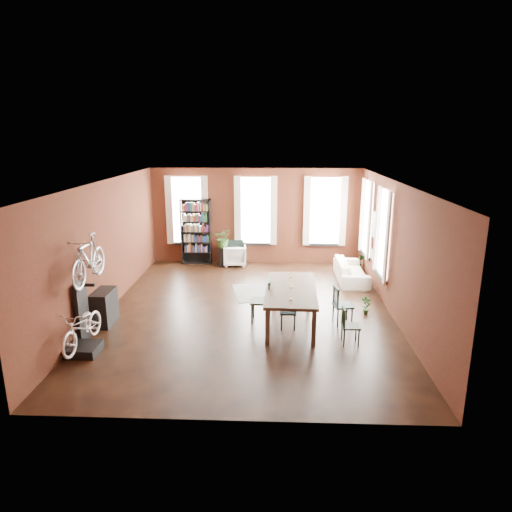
# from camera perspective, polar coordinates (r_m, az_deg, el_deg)

# --- Properties ---
(room) EXTENTS (9.00, 9.04, 3.22)m
(room) POSITION_cam_1_polar(r_m,az_deg,el_deg) (11.44, 0.39, 4.23)
(room) COLOR black
(room) RESTS_ON ground
(dining_table) EXTENTS (1.23, 2.55, 0.86)m
(dining_table) POSITION_cam_1_polar(r_m,az_deg,el_deg) (10.65, 4.36, -6.21)
(dining_table) COLOR #443729
(dining_table) RESTS_ON ground
(dining_chair_a) EXTENTS (0.38, 0.38, 0.79)m
(dining_chair_a) POSITION_cam_1_polar(r_m,az_deg,el_deg) (10.39, 4.05, -6.96)
(dining_chair_a) COLOR #193537
(dining_chair_a) RESTS_ON ground
(dining_chair_b) EXTENTS (0.50, 0.50, 1.02)m
(dining_chair_b) POSITION_cam_1_polar(r_m,az_deg,el_deg) (10.67, 0.60, -5.64)
(dining_chair_b) COLOR black
(dining_chair_b) RESTS_ON ground
(dining_chair_c) EXTENTS (0.38, 0.38, 0.80)m
(dining_chair_c) POSITION_cam_1_polar(r_m,az_deg,el_deg) (9.82, 11.75, -8.55)
(dining_chair_c) COLOR black
(dining_chair_c) RESTS_ON ground
(dining_chair_d) EXTENTS (0.49, 0.49, 0.90)m
(dining_chair_d) POSITION_cam_1_polar(r_m,az_deg,el_deg) (10.77, 10.81, -6.07)
(dining_chair_d) COLOR #193638
(dining_chair_d) RESTS_ON ground
(bookshelf) EXTENTS (1.00, 0.32, 2.20)m
(bookshelf) POSITION_cam_1_polar(r_m,az_deg,el_deg) (15.47, -7.49, 3.05)
(bookshelf) COLOR black
(bookshelf) RESTS_ON ground
(white_armchair) EXTENTS (0.79, 0.75, 0.76)m
(white_armchair) POSITION_cam_1_polar(r_m,az_deg,el_deg) (15.27, -2.67, 0.22)
(white_armchair) COLOR silver
(white_armchair) RESTS_ON ground
(cream_sofa) EXTENTS (0.61, 2.08, 0.81)m
(cream_sofa) POSITION_cam_1_polar(r_m,az_deg,el_deg) (13.96, 11.83, -1.40)
(cream_sofa) COLOR beige
(cream_sofa) RESTS_ON ground
(striped_rug) EXTENTS (1.24, 1.69, 0.01)m
(striped_rug) POSITION_cam_1_polar(r_m,az_deg,el_deg) (12.72, -0.49, -4.59)
(striped_rug) COLOR black
(striped_rug) RESTS_ON ground
(bike_trainer) EXTENTS (0.61, 0.61, 0.18)m
(bike_trainer) POSITION_cam_1_polar(r_m,az_deg,el_deg) (9.97, -20.74, -10.85)
(bike_trainer) COLOR black
(bike_trainer) RESTS_ON ground
(bike_wall_rack) EXTENTS (0.16, 0.60, 1.30)m
(bike_wall_rack) POSITION_cam_1_polar(r_m,az_deg,el_deg) (10.35, -20.90, -6.53)
(bike_wall_rack) COLOR black
(bike_wall_rack) RESTS_ON ground
(console_table) EXTENTS (0.40, 0.80, 0.80)m
(console_table) POSITION_cam_1_polar(r_m,az_deg,el_deg) (11.17, -18.43, -6.10)
(console_table) COLOR black
(console_table) RESTS_ON ground
(plant_stand) EXTENTS (0.35, 0.35, 0.61)m
(plant_stand) POSITION_cam_1_polar(r_m,az_deg,el_deg) (15.25, -4.14, -0.11)
(plant_stand) COLOR black
(plant_stand) RESTS_ON ground
(plant_by_sofa) EXTENTS (0.41, 0.62, 0.26)m
(plant_by_sofa) POSITION_cam_1_polar(r_m,az_deg,el_deg) (15.05, 12.74, -1.35)
(plant_by_sofa) COLOR #2B5522
(plant_by_sofa) RESTS_ON ground
(plant_small) EXTENTS (0.32, 0.50, 0.17)m
(plant_small) POSITION_cam_1_polar(r_m,az_deg,el_deg) (11.55, 13.53, -6.70)
(plant_small) COLOR #2B5D25
(plant_small) RESTS_ON ground
(bicycle_floor) EXTENTS (0.60, 0.86, 1.56)m
(bicycle_floor) POSITION_cam_1_polar(r_m,az_deg,el_deg) (9.61, -21.07, -6.23)
(bicycle_floor) COLOR silver
(bicycle_floor) RESTS_ON bike_trainer
(bicycle_hung) EXTENTS (0.47, 1.00, 1.66)m
(bicycle_hung) POSITION_cam_1_polar(r_m,az_deg,el_deg) (9.83, -20.36, 1.46)
(bicycle_hung) COLOR #A5A8AD
(bicycle_hung) RESTS_ON bike_wall_rack
(plant_on_stand) EXTENTS (0.62, 0.68, 0.52)m
(plant_on_stand) POSITION_cam_1_polar(r_m,az_deg,el_deg) (15.14, -4.08, 1.99)
(plant_on_stand) COLOR #325B24
(plant_on_stand) RESTS_ON plant_stand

